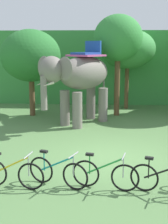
# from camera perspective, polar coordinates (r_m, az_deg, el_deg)

# --- Properties ---
(ground_plane) EXTENTS (80.00, 80.00, 0.00)m
(ground_plane) POSITION_cam_1_polar(r_m,az_deg,el_deg) (10.05, 5.06, -8.52)
(ground_plane) COLOR #567F47
(foliage_hedge) EXTENTS (36.00, 6.00, 4.48)m
(foliage_hedge) POSITION_cam_1_polar(r_m,az_deg,el_deg) (21.92, 4.15, 8.59)
(foliage_hedge) COLOR #3D8E42
(foliage_hedge) RESTS_ON ground
(tree_center) EXTENTS (3.02, 3.02, 4.38)m
(tree_center) POSITION_cam_1_polar(r_m,az_deg,el_deg) (16.02, -9.83, 10.19)
(tree_center) COLOR brown
(tree_center) RESTS_ON ground
(tree_right) EXTENTS (2.45, 2.45, 5.10)m
(tree_right) POSITION_cam_1_polar(r_m,az_deg,el_deg) (15.90, 6.32, 13.32)
(tree_right) COLOR brown
(tree_right) RESTS_ON ground
(tree_left) EXTENTS (3.09, 3.09, 4.51)m
(tree_left) POSITION_cam_1_polar(r_m,az_deg,el_deg) (17.79, 8.08, 11.48)
(tree_left) COLOR brown
(tree_left) RESTS_ON ground
(elephant) EXTENTS (3.47, 3.87, 3.78)m
(elephant) POSITION_cam_1_polar(r_m,az_deg,el_deg) (13.90, -0.85, 6.56)
(elephant) COLOR slate
(elephant) RESTS_ON ground
(bike_yellow) EXTENTS (1.69, 0.52, 0.92)m
(bike_yellow) POSITION_cam_1_polar(r_m,az_deg,el_deg) (8.11, -13.14, -10.99)
(bike_yellow) COLOR black
(bike_yellow) RESTS_ON ground
(bike_teal) EXTENTS (1.60, 0.76, 0.92)m
(bike_teal) POSITION_cam_1_polar(r_m,az_deg,el_deg) (8.02, -4.91, -10.98)
(bike_teal) COLOR black
(bike_teal) RESTS_ON ground
(bike_green) EXTENTS (1.68, 0.57, 0.92)m
(bike_green) POSITION_cam_1_polar(r_m,az_deg,el_deg) (7.87, 3.89, -11.45)
(bike_green) COLOR black
(bike_green) RESTS_ON ground
(bike_black) EXTENTS (1.63, 0.70, 0.92)m
(bike_black) POSITION_cam_1_polar(r_m,az_deg,el_deg) (7.81, 14.72, -12.00)
(bike_black) COLOR black
(bike_black) RESTS_ON ground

